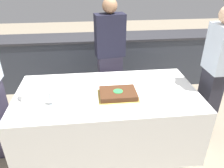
# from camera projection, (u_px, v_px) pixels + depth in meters

# --- Properties ---
(ground_plane) EXTENTS (14.00, 14.00, 0.00)m
(ground_plane) POSITION_uv_depth(u_px,v_px,m) (108.00, 140.00, 2.85)
(ground_plane) COLOR gray
(back_counter) EXTENTS (4.40, 0.58, 0.92)m
(back_counter) POSITION_uv_depth(u_px,v_px,m) (99.00, 61.00, 4.04)
(back_counter) COLOR #333842
(back_counter) RESTS_ON ground_plane
(dining_table) EXTENTS (2.08, 1.07, 0.73)m
(dining_table) POSITION_uv_depth(u_px,v_px,m) (107.00, 117.00, 2.67)
(dining_table) COLOR silver
(dining_table) RESTS_ON ground_plane
(cake) EXTENTS (0.44, 0.33, 0.06)m
(cake) POSITION_uv_depth(u_px,v_px,m) (118.00, 94.00, 2.41)
(cake) COLOR gold
(cake) RESTS_ON dining_table
(plate_stack) EXTENTS (0.23, 0.23, 0.07)m
(plate_stack) POSITION_uv_depth(u_px,v_px,m) (30.00, 94.00, 2.39)
(plate_stack) COLOR white
(plate_stack) RESTS_ON dining_table
(wine_glass) EXTENTS (0.07, 0.07, 0.17)m
(wine_glass) POSITION_uv_depth(u_px,v_px,m) (51.00, 96.00, 2.22)
(wine_glass) COLOR white
(wine_glass) RESTS_ON dining_table
(side_plate_near_cake) EXTENTS (0.22, 0.22, 0.00)m
(side_plate_near_cake) POSITION_uv_depth(u_px,v_px,m) (112.00, 83.00, 2.70)
(side_plate_near_cake) COLOR white
(side_plate_near_cake) RESTS_ON dining_table
(side_plate_right_edge) EXTENTS (0.22, 0.22, 0.00)m
(side_plate_right_edge) POSITION_uv_depth(u_px,v_px,m) (177.00, 91.00, 2.51)
(side_plate_right_edge) COLOR white
(side_plate_right_edge) RESTS_ON dining_table
(utensil_pile) EXTENTS (0.17, 0.10, 0.02)m
(utensil_pile) POSITION_uv_depth(u_px,v_px,m) (125.00, 110.00, 2.16)
(utensil_pile) COLOR white
(utensil_pile) RESTS_ON dining_table
(person_cutting_cake) EXTENTS (0.42, 0.26, 1.66)m
(person_cutting_cake) POSITION_uv_depth(u_px,v_px,m) (110.00, 57.00, 3.11)
(person_cutting_cake) COLOR #383347
(person_cutting_cake) RESTS_ON ground_plane
(person_seated_right) EXTENTS (0.20, 0.33, 1.66)m
(person_seated_right) POSITION_uv_depth(u_px,v_px,m) (214.00, 75.00, 2.56)
(person_seated_right) COLOR #282833
(person_seated_right) RESTS_ON ground_plane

